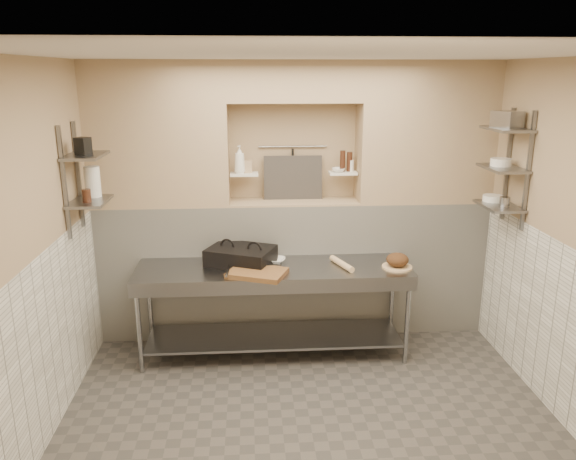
{
  "coord_description": "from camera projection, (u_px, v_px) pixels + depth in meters",
  "views": [
    {
      "loc": [
        -0.44,
        -3.83,
        2.69
      ],
      "look_at": [
        -0.12,
        0.9,
        1.35
      ],
      "focal_mm": 35.0,
      "sensor_mm": 36.0,
      "label": 1
    }
  ],
  "objects": [
    {
      "name": "wall_left",
      "position": [
        21.0,
        263.0,
        3.92
      ],
      "size": [
        0.1,
        3.9,
        2.8
      ],
      "primitive_type": "cube",
      "color": "tan",
      "rests_on": "ground"
    },
    {
      "name": "condiment_c",
      "position": [
        350.0,
        166.0,
        5.7
      ],
      "size": [
        0.07,
        0.07,
        0.11
      ],
      "primitive_type": "cylinder",
      "color": "white",
      "rests_on": "alcove_shelf_right"
    },
    {
      "name": "jug_left",
      "position": [
        93.0,
        182.0,
        4.98
      ],
      "size": [
        0.14,
        0.14,
        0.27
      ],
      "primitive_type": "cylinder",
      "color": "white",
      "rests_on": "wall_shelf_left_lower"
    },
    {
      "name": "knife_blade",
      "position": [
        267.0,
        265.0,
        5.24
      ],
      "size": [
        0.26,
        0.03,
        0.01
      ],
      "primitive_type": "cube",
      "rotation": [
        0.0,
        0.0,
        0.0
      ],
      "color": "gray",
      "rests_on": "cutting_board"
    },
    {
      "name": "wall_shelf_left_lower",
      "position": [
        90.0,
        201.0,
        4.89
      ],
      "size": [
        0.3,
        0.5,
        0.02
      ],
      "primitive_type": "cube",
      "color": "slate",
      "rests_on": "wall_left"
    },
    {
      "name": "backwall_pillar_left",
      "position": [
        158.0,
        135.0,
        5.46
      ],
      "size": [
        1.35,
        0.4,
        1.4
      ],
      "primitive_type": "cube",
      "color": "tan",
      "rests_on": "backwall_lower"
    },
    {
      "name": "cutting_board",
      "position": [
        257.0,
        273.0,
        5.11
      ],
      "size": [
        0.6,
        0.51,
        0.05
      ],
      "primitive_type": "cube",
      "rotation": [
        0.0,
        0.0,
        -0.37
      ],
      "color": "brown",
      "rests_on": "prep_table"
    },
    {
      "name": "condiment_b",
      "position": [
        343.0,
        161.0,
        5.67
      ],
      "size": [
        0.05,
        0.05,
        0.21
      ],
      "primitive_type": "cylinder",
      "color": "#371C11",
      "rests_on": "alcove_shelf_right"
    },
    {
      "name": "wall_shelf_right_lower",
      "position": [
        499.0,
        206.0,
        5.16
      ],
      "size": [
        0.3,
        0.5,
        0.02
      ],
      "primitive_type": "cube",
      "color": "slate",
      "rests_on": "wall_right"
    },
    {
      "name": "box_left_upper",
      "position": [
        83.0,
        146.0,
        4.72
      ],
      "size": [
        0.14,
        0.14,
        0.15
      ],
      "primitive_type": "cube",
      "rotation": [
        0.0,
        0.0,
        -0.42
      ],
      "color": "black",
      "rests_on": "wall_shelf_left_upper"
    },
    {
      "name": "wall_shelf_right_upper",
      "position": [
        507.0,
        129.0,
        4.97
      ],
      "size": [
        0.3,
        0.5,
        0.03
      ],
      "primitive_type": "cube",
      "color": "slate",
      "rests_on": "wall_right"
    },
    {
      "name": "splash_panel",
      "position": [
        293.0,
        178.0,
        5.77
      ],
      "size": [
        0.6,
        0.08,
        0.45
      ],
      "primitive_type": "cube",
      "rotation": [
        -0.14,
        0.0,
        0.0
      ],
      "color": "#383330",
      "rests_on": "alcove_sill"
    },
    {
      "name": "bowl_right_mid",
      "position": [
        501.0,
        162.0,
        5.1
      ],
      "size": [
        0.19,
        0.19,
        0.07
      ],
      "primitive_type": "cylinder",
      "color": "white",
      "rests_on": "wall_shelf_right_mid"
    },
    {
      "name": "hanging_steel",
      "position": [
        293.0,
        163.0,
        5.78
      ],
      "size": [
        0.02,
        0.02,
        0.3
      ],
      "primitive_type": "cylinder",
      "color": "black",
      "rests_on": "utensil_rail"
    },
    {
      "name": "prep_table",
      "position": [
        274.0,
        293.0,
        5.38
      ],
      "size": [
        2.6,
        0.7,
        0.9
      ],
      "color": "gray",
      "rests_on": "floor"
    },
    {
      "name": "tongs",
      "position": [
        228.0,
        271.0,
        5.06
      ],
      "size": [
        0.04,
        0.28,
        0.03
      ],
      "primitive_type": "cylinder",
      "rotation": [
        1.57,
        0.0,
        -0.07
      ],
      "color": "gray",
      "rests_on": "cutting_board"
    },
    {
      "name": "wall_front",
      "position": [
        371.0,
        423.0,
        2.14
      ],
      "size": [
        4.0,
        0.1,
        2.8
      ],
      "primitive_type": "cube",
      "color": "tan",
      "rests_on": "ground"
    },
    {
      "name": "wall_back",
      "position": [
        292.0,
        197.0,
        5.98
      ],
      "size": [
        4.0,
        0.1,
        2.8
      ],
      "primitive_type": "cube",
      "color": "tan",
      "rests_on": "ground"
    },
    {
      "name": "jar_left",
      "position": [
        87.0,
        196.0,
        4.79
      ],
      "size": [
        0.07,
        0.07,
        0.11
      ],
      "primitive_type": "cylinder",
      "color": "#371C11",
      "rests_on": "wall_shelf_left_lower"
    },
    {
      "name": "wainscot_right",
      "position": [
        565.0,
        336.0,
        4.38
      ],
      "size": [
        0.02,
        3.9,
        1.4
      ],
      "primitive_type": "cube",
      "color": "white",
      "rests_on": "floor"
    },
    {
      "name": "wall_shelf_left_upper",
      "position": [
        85.0,
        156.0,
        4.78
      ],
      "size": [
        0.3,
        0.5,
        0.03
      ],
      "primitive_type": "cube",
      "color": "slate",
      "rests_on": "wall_left"
    },
    {
      "name": "backwall_header",
      "position": [
        294.0,
        81.0,
        5.41
      ],
      "size": [
        1.3,
        0.4,
        0.4
      ],
      "primitive_type": "cube",
      "color": "tan",
      "rests_on": "backwall_lower"
    },
    {
      "name": "floor",
      "position": [
        310.0,
        430.0,
        4.45
      ],
      "size": [
        4.0,
        3.9,
        0.1
      ],
      "primitive_type": "cube",
      "color": "#4B4743",
      "rests_on": "ground"
    },
    {
      "name": "ceiling",
      "position": [
        315.0,
        46.0,
        3.66
      ],
      "size": [
        4.0,
        3.9,
        0.1
      ],
      "primitive_type": "cube",
      "color": "silver",
      "rests_on": "ground"
    },
    {
      "name": "utensil_rail",
      "position": [
        293.0,
        147.0,
        5.75
      ],
      "size": [
        0.7,
        0.02,
        0.02
      ],
      "primitive_type": "cylinder",
      "rotation": [
        0.0,
        1.57,
        0.0
      ],
      "color": "gray",
      "rests_on": "wall_back"
    },
    {
      "name": "shelf_rail_left_b",
      "position": [
        64.0,
        183.0,
        4.63
      ],
      "size": [
        0.03,
        0.03,
        0.95
      ],
      "primitive_type": "cube",
      "color": "slate",
      "rests_on": "wall_left"
    },
    {
      "name": "basket_right",
      "position": [
        507.0,
        119.0,
        4.96
      ],
      "size": [
        0.26,
        0.28,
        0.14
      ],
      "primitive_type": "cube",
      "rotation": [
        0.0,
        0.0,
        0.42
      ],
      "color": "gray",
      "rests_on": "wall_shelf_right_upper"
    },
    {
      "name": "bowl_alcove",
      "position": [
        338.0,
        170.0,
        5.66
      ],
      "size": [
        0.16,
        0.16,
        0.04
      ],
      "primitive_type": "imported",
      "rotation": [
        0.0,
        0.0,
        -0.21
      ],
      "color": "white",
      "rests_on": "alcove_shelf_right"
    },
    {
      "name": "bowl_right",
      "position": [
        493.0,
        198.0,
        5.28
      ],
      "size": [
        0.19,
        0.19,
        0.06
      ],
      "primitive_type": "cylinder",
      "color": "white",
      "rests_on": "wall_shelf_right_lower"
    },
    {
      "name": "wall_shelf_right_mid",
      "position": [
        503.0,
        168.0,
        5.06
      ],
      "size": [
        0.3,
        0.5,
        0.02
      ],
      "primitive_type": "cube",
      "color": "slate",
      "rests_on": "wall_right"
    },
    {
      "name": "shelf_rail_left_a",
      "position": [
        78.0,
        175.0,
        5.02
      ],
      "size": [
        0.03,
        0.03,
        0.95
      ],
      "primitive_type": "cube",
      "color": "slate",
      "rests_on": "wall_left"
    },
    {
      "name": "backwall_pillar_right",
      "position": [
        425.0,
        133.0,
        5.63
      ],
      "size": [
        1.35,
        0.4,
        1.4
      ],
      "primitive_type": "cube",
      "color": "tan",
      "rests_on": "backwall_lower"
    },
    {
      "name": "wainscot_left",
      "position": [
        42.0,
        353.0,
        4.11
      ],
      "size": [
        0.02,
        3.9,
        1.4
      ],
      "primitive_type": "cube",
      "color": "white",
      "rests_on": "floor"
    },
    {
      "name": "mixing_bowl",
      "position": [
        275.0,
        260.0,
        5.45
      ],
      "size": [
        0.23,
        0.23,
        0.05
      ],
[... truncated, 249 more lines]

